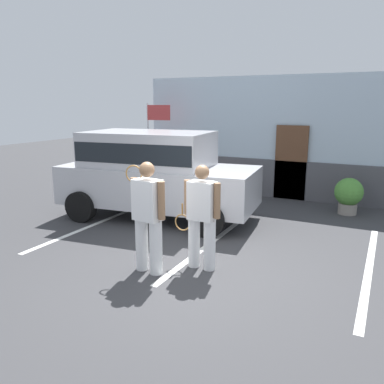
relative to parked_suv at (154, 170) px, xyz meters
The scene contains 10 objects.
ground_plane 3.50m from the parked_suv, 49.58° to the right, with size 40.00×40.00×0.00m, color #38383A.
parking_stripe_0 1.78m from the parked_suv, 131.59° to the right, with size 0.12×4.40×0.01m, color silver.
parking_stripe_1 2.49m from the parked_suv, 27.38° to the right, with size 0.12×4.40×0.01m, color silver.
parking_stripe_2 5.07m from the parked_suv, 11.89° to the right, with size 0.12×4.40×0.01m, color silver.
house_frontage 4.13m from the parked_suv, 58.46° to the left, with size 8.50×0.40×3.47m.
parked_suv is the anchor object (origin of this frame).
tennis_player_man 3.20m from the parked_suv, 59.89° to the right, with size 0.80×0.34×1.82m.
tennis_player_woman 3.23m from the parked_suv, 44.26° to the right, with size 0.90×0.28×1.74m.
potted_plant_by_porch 4.82m from the parked_suv, 29.75° to the left, with size 0.69×0.69×0.91m.
flag_pole 3.11m from the parked_suv, 122.26° to the left, with size 0.80×0.10×2.70m.
Camera 1 is at (2.80, -5.33, 2.70)m, focal length 36.89 mm.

